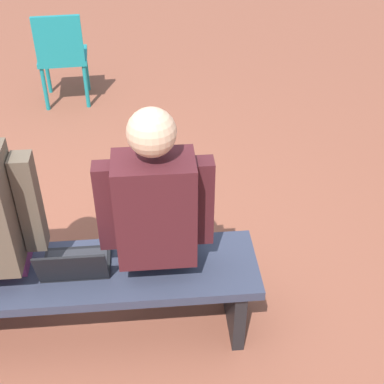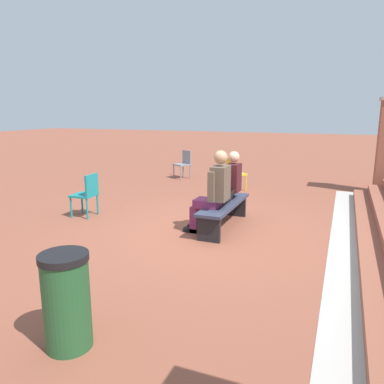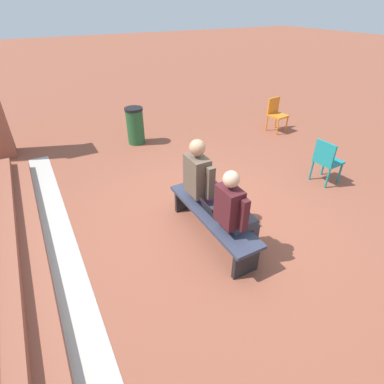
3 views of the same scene
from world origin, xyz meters
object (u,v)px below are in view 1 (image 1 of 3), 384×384
(person_student, at_px, (156,216))
(plastic_chair_near_bench_right, at_px, (62,53))
(laptop, at_px, (75,265))
(bench, at_px, (73,285))

(person_student, xyz_separation_m, plastic_chair_near_bench_right, (0.74, -2.60, -0.22))
(person_student, relative_size, laptop, 4.10)
(bench, bearing_deg, laptop, 156.53)
(bench, distance_m, plastic_chair_near_bench_right, 2.69)
(person_student, bearing_deg, bench, 8.90)
(laptop, relative_size, plastic_chair_near_bench_right, 0.38)
(bench, bearing_deg, plastic_chair_near_bench_right, -83.12)
(bench, bearing_deg, person_student, -171.10)
(bench, distance_m, person_student, 0.55)
(person_student, relative_size, plastic_chair_near_bench_right, 1.56)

